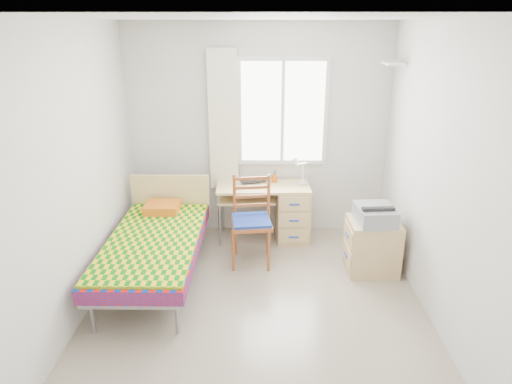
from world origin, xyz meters
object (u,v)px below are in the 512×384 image
desk (287,210)px  printer (375,214)px  cabinet (372,246)px  chair (252,215)px  bed (156,241)px

desk → printer: printer is taller
cabinet → desk: bearing=137.7°
chair → cabinet: chair is taller
chair → printer: bearing=-17.8°
printer → bed: bearing=178.8°
bed → cabinet: bed is taller
desk → cabinet: size_ratio=1.97×
desk → chair: chair is taller
chair → cabinet: (1.31, -0.21, -0.27)m
chair → printer: 1.33m
cabinet → printer: bearing=-102.9°
printer → chair: bearing=165.0°
desk → cabinet: 1.18m
chair → printer: chair is taller
desk → cabinet: (0.88, -0.78, -0.09)m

